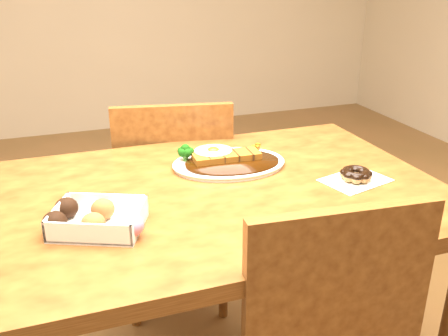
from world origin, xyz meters
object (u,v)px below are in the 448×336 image
object	(u,v)px
table	(212,223)
katsu_curry_plate	(227,161)
donut_box	(96,218)
pon_de_ring	(356,175)
chair_far	(174,198)

from	to	relation	value
table	katsu_curry_plate	xyz separation A→B (m)	(0.09, 0.14, 0.12)
katsu_curry_plate	donut_box	distance (m)	0.47
pon_de_ring	katsu_curry_plate	bearing A→B (deg)	143.62
table	chair_far	xyz separation A→B (m)	(0.02, 0.54, -0.17)
chair_far	donut_box	bearing A→B (deg)	73.89
katsu_curry_plate	pon_de_ring	distance (m)	0.36
table	katsu_curry_plate	bearing A→B (deg)	57.09
katsu_curry_plate	chair_far	bearing A→B (deg)	99.67
chair_far	donut_box	xyz separation A→B (m)	(-0.33, -0.64, 0.30)
chair_far	donut_box	distance (m)	0.78
table	donut_box	bearing A→B (deg)	-160.41
chair_far	katsu_curry_plate	bearing A→B (deg)	110.65
katsu_curry_plate	donut_box	size ratio (longest dim) A/B	1.47
chair_far	donut_box	size ratio (longest dim) A/B	3.72
chair_far	katsu_curry_plate	size ratio (longest dim) A/B	2.54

